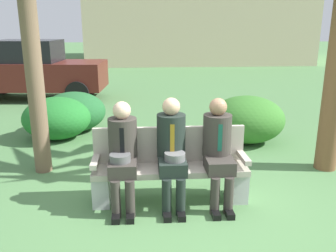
{
  "coord_description": "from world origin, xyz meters",
  "views": [
    {
      "loc": [
        -0.56,
        -3.74,
        2.12
      ],
      "look_at": [
        -0.24,
        0.67,
        0.85
      ],
      "focal_mm": 38.13,
      "sensor_mm": 36.0,
      "label": 1
    }
  ],
  "objects_px": {
    "parked_car_near": "(34,70)",
    "seated_man_right": "(218,147)",
    "shrub_mid_lawn": "(74,112)",
    "shrub_near_bench": "(247,119)",
    "park_bench": "(170,167)",
    "seated_man_middle": "(172,148)",
    "seated_man_left": "(123,150)",
    "shrub_far_lawn": "(57,118)"
  },
  "relations": [
    {
      "from": "seated_man_right",
      "to": "shrub_mid_lawn",
      "type": "height_order",
      "value": "seated_man_right"
    },
    {
      "from": "shrub_near_bench",
      "to": "parked_car_near",
      "type": "relative_size",
      "value": 0.34
    },
    {
      "from": "seated_man_left",
      "to": "shrub_far_lawn",
      "type": "distance_m",
      "value": 3.09
    },
    {
      "from": "seated_man_right",
      "to": "shrub_mid_lawn",
      "type": "xyz_separation_m",
      "value": [
        -2.28,
        3.23,
        -0.32
      ]
    },
    {
      "from": "seated_man_right",
      "to": "shrub_near_bench",
      "type": "height_order",
      "value": "seated_man_right"
    },
    {
      "from": "park_bench",
      "to": "shrub_far_lawn",
      "type": "height_order",
      "value": "park_bench"
    },
    {
      "from": "shrub_far_lawn",
      "to": "park_bench",
      "type": "bearing_deg",
      "value": -53.15
    },
    {
      "from": "shrub_far_lawn",
      "to": "parked_car_near",
      "type": "relative_size",
      "value": 0.32
    },
    {
      "from": "seated_man_right",
      "to": "parked_car_near",
      "type": "distance_m",
      "value": 7.66
    },
    {
      "from": "shrub_mid_lawn",
      "to": "seated_man_right",
      "type": "bearing_deg",
      "value": -54.74
    },
    {
      "from": "seated_man_middle",
      "to": "shrub_near_bench",
      "type": "relative_size",
      "value": 0.94
    },
    {
      "from": "shrub_near_bench",
      "to": "parked_car_near",
      "type": "distance_m",
      "value": 6.59
    },
    {
      "from": "park_bench",
      "to": "seated_man_middle",
      "type": "distance_m",
      "value": 0.33
    },
    {
      "from": "seated_man_left",
      "to": "seated_man_right",
      "type": "xyz_separation_m",
      "value": [
        1.13,
        0.01,
        0.01
      ]
    },
    {
      "from": "seated_man_left",
      "to": "seated_man_right",
      "type": "relative_size",
      "value": 0.98
    },
    {
      "from": "park_bench",
      "to": "seated_man_right",
      "type": "height_order",
      "value": "seated_man_right"
    },
    {
      "from": "parked_car_near",
      "to": "shrub_mid_lawn",
      "type": "bearing_deg",
      "value": -63.18
    },
    {
      "from": "park_bench",
      "to": "shrub_mid_lawn",
      "type": "height_order",
      "value": "park_bench"
    },
    {
      "from": "seated_man_left",
      "to": "shrub_near_bench",
      "type": "bearing_deg",
      "value": 46.63
    },
    {
      "from": "seated_man_middle",
      "to": "shrub_mid_lawn",
      "type": "xyz_separation_m",
      "value": [
        -1.73,
        3.23,
        -0.32
      ]
    },
    {
      "from": "shrub_near_bench",
      "to": "park_bench",
      "type": "bearing_deg",
      "value": -126.52
    },
    {
      "from": "parked_car_near",
      "to": "seated_man_right",
      "type": "bearing_deg",
      "value": -58.84
    },
    {
      "from": "seated_man_left",
      "to": "shrub_far_lawn",
      "type": "bearing_deg",
      "value": 116.86
    },
    {
      "from": "seated_man_left",
      "to": "park_bench",
      "type": "bearing_deg",
      "value": 13.45
    },
    {
      "from": "seated_man_middle",
      "to": "shrub_near_bench",
      "type": "height_order",
      "value": "seated_man_middle"
    },
    {
      "from": "seated_man_left",
      "to": "shrub_near_bench",
      "type": "distance_m",
      "value": 3.14
    },
    {
      "from": "seated_man_middle",
      "to": "seated_man_right",
      "type": "xyz_separation_m",
      "value": [
        0.55,
        0.0,
        -0.0
      ]
    },
    {
      "from": "shrub_near_bench",
      "to": "shrub_mid_lawn",
      "type": "distance_m",
      "value": 3.44
    },
    {
      "from": "seated_man_middle",
      "to": "parked_car_near",
      "type": "xyz_separation_m",
      "value": [
        -3.41,
        6.56,
        0.11
      ]
    },
    {
      "from": "park_bench",
      "to": "seated_man_right",
      "type": "relative_size",
      "value": 1.46
    },
    {
      "from": "shrub_mid_lawn",
      "to": "parked_car_near",
      "type": "bearing_deg",
      "value": 116.82
    },
    {
      "from": "park_bench",
      "to": "shrub_near_bench",
      "type": "relative_size",
      "value": 1.36
    },
    {
      "from": "park_bench",
      "to": "shrub_far_lawn",
      "type": "distance_m",
      "value": 3.25
    },
    {
      "from": "shrub_mid_lawn",
      "to": "parked_car_near",
      "type": "height_order",
      "value": "parked_car_near"
    },
    {
      "from": "shrub_near_bench",
      "to": "parked_car_near",
      "type": "xyz_separation_m",
      "value": [
        -4.99,
        4.29,
        0.41
      ]
    },
    {
      "from": "park_bench",
      "to": "parked_car_near",
      "type": "bearing_deg",
      "value": 117.88
    },
    {
      "from": "shrub_near_bench",
      "to": "shrub_far_lawn",
      "type": "bearing_deg",
      "value": 172.53
    },
    {
      "from": "park_bench",
      "to": "shrub_mid_lawn",
      "type": "xyz_separation_m",
      "value": [
        -1.72,
        3.1,
        -0.02
      ]
    },
    {
      "from": "seated_man_middle",
      "to": "shrub_near_bench",
      "type": "xyz_separation_m",
      "value": [
        1.57,
        2.27,
        -0.29
      ]
    },
    {
      "from": "park_bench",
      "to": "shrub_near_bench",
      "type": "height_order",
      "value": "park_bench"
    },
    {
      "from": "seated_man_middle",
      "to": "seated_man_right",
      "type": "relative_size",
      "value": 1.01
    },
    {
      "from": "seated_man_left",
      "to": "seated_man_right",
      "type": "distance_m",
      "value": 1.13
    }
  ]
}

